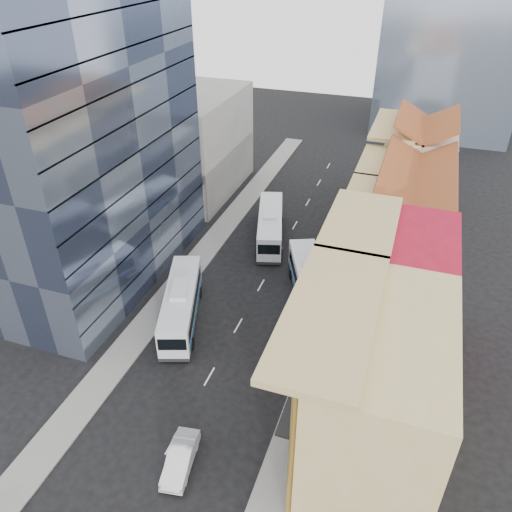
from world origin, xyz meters
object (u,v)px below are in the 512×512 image
at_px(office_tower, 85,143).
at_px(shophouse_tan, 379,395).
at_px(bus_left_far, 270,225).
at_px(sedan_right, 180,458).
at_px(bus_right, 310,284).
at_px(bus_left_near, 181,304).

bearing_deg(office_tower, shophouse_tan, -24.30).
bearing_deg(bus_left_far, sedan_right, -99.88).
bearing_deg(sedan_right, bus_right, 70.39).
xyz_separation_m(office_tower, bus_left_far, (15.00, 12.54, -13.02)).
distance_m(office_tower, bus_left_near, 18.06).
xyz_separation_m(office_tower, bus_right, (22.50, 2.33, -13.01)).
bearing_deg(bus_left_near, bus_left_far, 59.58).
bearing_deg(bus_right, bus_left_near, -169.63).
height_order(shophouse_tan, bus_right, shophouse_tan).
bearing_deg(shophouse_tan, office_tower, 155.70).
distance_m(bus_right, sedan_right, 22.22).
distance_m(bus_left_near, bus_right, 13.16).
height_order(bus_left_far, sedan_right, bus_left_far).
bearing_deg(shophouse_tan, bus_left_near, 154.98).
height_order(bus_left_far, bus_right, bus_right).
relative_size(shophouse_tan, bus_left_near, 1.14).
xyz_separation_m(shophouse_tan, bus_left_near, (-19.50, 9.10, -4.03)).
bearing_deg(office_tower, bus_left_far, 39.90).
height_order(office_tower, bus_left_far, office_tower).
bearing_deg(bus_right, office_tower, 162.97).
relative_size(bus_left_near, bus_right, 0.99).
xyz_separation_m(bus_left_near, bus_right, (11.00, 7.23, 0.02)).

